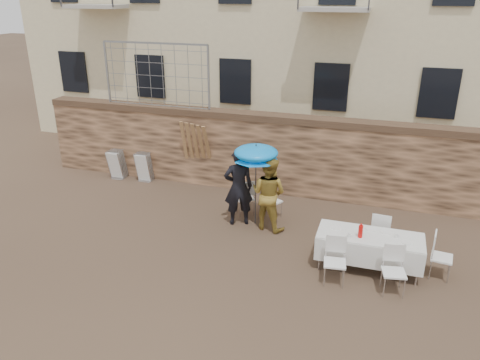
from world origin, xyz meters
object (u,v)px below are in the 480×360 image
(banquet_table, at_px, (370,237))
(soda_bottle, at_px, (360,231))
(table_chair_front_right, at_px, (394,271))
(table_chair_side, at_px, (442,256))
(chair_stack_right, at_px, (146,165))
(umbrella, at_px, (256,155))
(man_suit, at_px, (238,187))
(couple_chair_left, at_px, (245,197))
(couple_chair_right, at_px, (272,200))
(table_chair_front_left, at_px, (335,262))
(woman_dress, at_px, (269,194))
(chair_stack_left, at_px, (120,162))
(table_chair_back, at_px, (381,231))

(banquet_table, xyz_separation_m, soda_bottle, (-0.20, -0.15, 0.17))
(soda_bottle, bearing_deg, table_chair_front_right, -40.60)
(table_chair_side, distance_m, chair_stack_right, 8.61)
(umbrella, xyz_separation_m, soda_bottle, (2.57, -1.35, -0.89))
(man_suit, relative_size, couple_chair_left, 2.01)
(couple_chair_right, distance_m, table_chair_front_left, 3.04)
(banquet_table, relative_size, soda_bottle, 8.08)
(banquet_table, bearing_deg, umbrella, 156.52)
(woman_dress, distance_m, umbrella, 0.96)
(man_suit, height_order, couple_chair_right, man_suit)
(table_chair_side, bearing_deg, chair_stack_left, 79.32)
(banquet_table, height_order, table_chair_front_left, table_chair_front_left)
(couple_chair_left, distance_m, banquet_table, 3.58)
(chair_stack_right, bearing_deg, woman_dress, -23.74)
(couple_chair_right, bearing_deg, table_chair_front_right, 168.68)
(table_chair_front_left, height_order, chair_stack_right, table_chair_front_left)
(table_chair_front_left, bearing_deg, table_chair_back, 55.58)
(table_chair_front_right, bearing_deg, table_chair_side, 32.52)
(soda_bottle, bearing_deg, banquet_table, 36.87)
(table_chair_front_left, height_order, chair_stack_left, table_chair_front_left)
(woman_dress, relative_size, banquet_table, 0.86)
(soda_bottle, relative_size, table_chair_back, 0.27)
(man_suit, bearing_deg, chair_stack_right, -53.74)
(table_chair_front_left, bearing_deg, banquet_table, 44.22)
(soda_bottle, height_order, chair_stack_right, soda_bottle)
(man_suit, bearing_deg, soda_bottle, 131.43)
(table_chair_back, relative_size, table_chair_side, 1.00)
(woman_dress, height_order, chair_stack_left, woman_dress)
(banquet_table, bearing_deg, soda_bottle, -143.13)
(couple_chair_right, distance_m, table_chair_side, 4.17)
(soda_bottle, relative_size, chair_stack_right, 0.28)
(woman_dress, height_order, table_chair_front_right, woman_dress)
(chair_stack_left, bearing_deg, table_chair_side, -17.78)
(woman_dress, distance_m, soda_bottle, 2.55)
(table_chair_front_right, bearing_deg, man_suit, 142.36)
(man_suit, height_order, chair_stack_right, man_suit)
(banquet_table, distance_m, table_chair_front_left, 0.99)
(soda_bottle, relative_size, chair_stack_left, 0.28)
(table_chair_back, distance_m, chair_stack_right, 7.25)
(couple_chair_right, relative_size, soda_bottle, 3.69)
(man_suit, xyz_separation_m, chair_stack_right, (-3.54, 1.89, -0.51))
(table_chair_front_left, bearing_deg, chair_stack_right, 141.40)
(couple_chair_left, height_order, soda_bottle, soda_bottle)
(man_suit, relative_size, table_chair_front_left, 2.01)
(man_suit, xyz_separation_m, banquet_table, (3.17, -1.10, -0.23))
(table_chair_front_right, bearing_deg, soda_bottle, 128.56)
(banquet_table, xyz_separation_m, table_chair_front_right, (0.50, -0.75, -0.25))
(soda_bottle, distance_m, chair_stack_right, 7.24)
(soda_bottle, relative_size, table_chair_front_right, 0.27)
(table_chair_front_right, bearing_deg, umbrella, 138.30)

